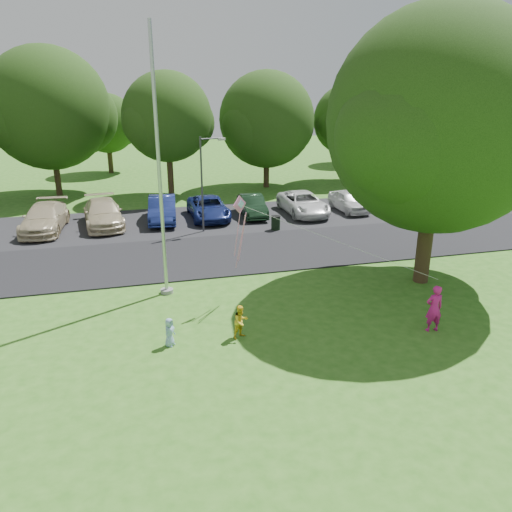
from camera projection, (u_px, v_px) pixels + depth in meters
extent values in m
plane|color=#30691B|center=(289.00, 342.00, 16.23)|extent=(120.00, 120.00, 0.00)
cube|color=black|center=(232.00, 253.00, 24.43)|extent=(60.00, 6.00, 0.06)
cube|color=black|center=(210.00, 219.00, 30.37)|extent=(42.00, 7.00, 0.06)
cylinder|color=#B7BABF|center=(159.00, 168.00, 18.30)|extent=(0.14, 0.14, 10.00)
cylinder|color=gray|center=(167.00, 291.00, 19.94)|extent=(0.50, 0.50, 0.16)
cylinder|color=#3F3F44|center=(202.00, 186.00, 27.04)|extent=(0.10, 0.10, 5.24)
cylinder|color=#3F3F44|center=(211.00, 139.00, 26.48)|extent=(1.21, 0.35, 0.07)
cube|color=silver|center=(222.00, 139.00, 26.77)|extent=(0.43, 0.28, 0.12)
cylinder|color=black|center=(276.00, 224.00, 28.08)|extent=(0.50, 0.50, 0.80)
cylinder|color=black|center=(276.00, 216.00, 27.94)|extent=(0.54, 0.54, 0.04)
cylinder|color=#332316|center=(425.00, 241.00, 20.54)|extent=(0.62, 0.62, 3.56)
sphere|color=#18330D|center=(439.00, 121.00, 18.95)|extent=(8.61, 8.61, 8.61)
sphere|color=#18330D|center=(466.00, 135.00, 20.41)|extent=(5.60, 5.60, 5.60)
sphere|color=#18330D|center=(413.00, 137.00, 17.70)|extent=(5.17, 5.17, 5.17)
sphere|color=#18330D|center=(397.00, 136.00, 17.62)|extent=(4.48, 4.48, 4.48)
cylinder|color=#332316|center=(57.00, 173.00, 36.44)|extent=(0.44, 0.44, 3.19)
sphere|color=#18330D|center=(48.00, 108.00, 34.92)|extent=(8.50, 8.50, 8.50)
sphere|color=#18330D|center=(79.00, 117.00, 36.36)|extent=(5.53, 5.53, 5.53)
sphere|color=#18330D|center=(20.00, 116.00, 33.69)|extent=(5.10, 5.10, 5.10)
cylinder|color=#332316|center=(170.00, 172.00, 36.18)|extent=(0.44, 0.44, 3.43)
sphere|color=#18330D|center=(167.00, 117.00, 34.88)|extent=(6.27, 6.27, 6.27)
sphere|color=#18330D|center=(186.00, 123.00, 35.95)|extent=(4.07, 4.07, 4.07)
sphere|color=#18330D|center=(150.00, 123.00, 33.97)|extent=(3.76, 3.76, 3.76)
cylinder|color=#332316|center=(266.00, 170.00, 39.27)|extent=(0.44, 0.44, 2.66)
sphere|color=#18330D|center=(267.00, 120.00, 37.98)|extent=(7.27, 7.27, 7.27)
sphere|color=#18330D|center=(284.00, 126.00, 39.22)|extent=(4.72, 4.72, 4.72)
sphere|color=#18330D|center=(251.00, 126.00, 36.93)|extent=(4.36, 4.36, 4.36)
cylinder|color=#332316|center=(346.00, 163.00, 41.56)|extent=(0.44, 0.44, 3.02)
sphere|color=#18330D|center=(348.00, 120.00, 40.40)|extent=(5.67, 5.67, 5.67)
sphere|color=#18330D|center=(359.00, 124.00, 41.36)|extent=(3.68, 3.68, 3.68)
sphere|color=#18330D|center=(339.00, 124.00, 39.58)|extent=(3.40, 3.40, 3.40)
cylinder|color=#332316|center=(458.00, 161.00, 41.18)|extent=(0.44, 0.44, 3.42)
sphere|color=#18330D|center=(466.00, 101.00, 39.58)|extent=(8.77, 8.77, 8.77)
sphere|color=#18330D|center=(479.00, 108.00, 41.07)|extent=(5.70, 5.70, 5.70)
sphere|color=#18330D|center=(454.00, 107.00, 38.31)|extent=(5.26, 5.26, 5.26)
cylinder|color=#332316|center=(510.00, 143.00, 56.77)|extent=(0.44, 0.44, 2.60)
sphere|color=#18330D|center=(511.00, 117.00, 54.98)|extent=(3.12, 3.12, 3.12)
cylinder|color=#332316|center=(110.00, 159.00, 45.39)|extent=(0.44, 0.44, 2.60)
sphere|color=#18330D|center=(107.00, 123.00, 44.35)|extent=(5.20, 5.20, 5.20)
sphere|color=#18330D|center=(121.00, 127.00, 45.24)|extent=(3.38, 3.38, 3.38)
sphere|color=#18330D|center=(95.00, 127.00, 43.60)|extent=(3.12, 3.12, 3.12)
cylinder|color=#332316|center=(355.00, 150.00, 50.65)|extent=(0.44, 0.44, 2.60)
sphere|color=#18330D|center=(357.00, 119.00, 49.61)|extent=(5.20, 5.20, 5.20)
sphere|color=#18330D|center=(365.00, 122.00, 50.49)|extent=(3.38, 3.38, 3.38)
sphere|color=#18330D|center=(350.00, 122.00, 48.85)|extent=(3.12, 3.12, 3.12)
imported|color=#C6B793|center=(45.00, 218.00, 27.75)|extent=(2.47, 5.21, 1.47)
imported|color=#C6B793|center=(103.00, 213.00, 28.74)|extent=(2.56, 5.25, 1.47)
imported|color=navy|center=(162.00, 209.00, 29.64)|extent=(1.98, 4.61, 1.48)
imported|color=navy|center=(208.00, 208.00, 30.29)|extent=(2.19, 4.70, 1.30)
imported|color=black|center=(252.00, 206.00, 30.86)|extent=(1.59, 3.97, 1.28)
imported|color=silver|center=(303.00, 203.00, 31.33)|extent=(2.28, 4.91, 1.36)
imported|color=silver|center=(349.00, 201.00, 32.05)|extent=(1.66, 3.87, 1.30)
imported|color=#CF1B83|center=(434.00, 308.00, 16.68)|extent=(0.62, 0.43, 1.65)
imported|color=yellow|center=(241.00, 322.00, 16.33)|extent=(0.69, 0.63, 1.14)
imported|color=#88ADD1|center=(170.00, 332.00, 15.84)|extent=(0.52, 0.55, 0.95)
cube|color=pink|center=(240.00, 205.00, 17.90)|extent=(0.56, 0.40, 0.65)
cube|color=#8CC6E5|center=(241.00, 204.00, 17.88)|extent=(0.28, 0.20, 0.31)
cylinder|color=white|center=(334.00, 240.00, 17.12)|extent=(5.76, 3.94, 1.96)
cylinder|color=pink|center=(237.00, 235.00, 18.25)|extent=(0.21, 0.27, 1.73)
cylinder|color=pink|center=(242.00, 237.00, 18.39)|extent=(0.24, 0.45, 1.98)
cylinder|color=pink|center=(240.00, 242.00, 18.29)|extent=(0.26, 0.66, 2.21)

